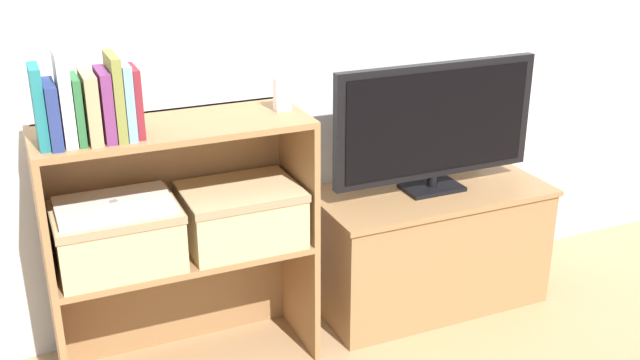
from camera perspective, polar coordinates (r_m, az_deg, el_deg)
ground_plane at (r=2.68m, az=1.46°, el=-13.16°), size 16.00×16.00×0.00m
tv_stand at (r=2.91m, az=8.25°, el=-4.97°), size 0.88×0.43×0.47m
tv at (r=2.73m, az=8.81°, el=4.27°), size 0.80×0.14×0.48m
bookshelf_lower_tier at (r=2.58m, az=-10.56°, el=-7.76°), size 0.83×0.33×0.43m
bookshelf_upper_tier at (r=2.40m, az=-11.25°, el=1.15°), size 0.83×0.33×0.42m
book_teal at (r=2.17m, az=-20.65°, el=5.24°), size 0.03×0.12×0.23m
book_navy at (r=2.17m, az=-19.74°, el=4.75°), size 0.03×0.15×0.18m
book_ivory at (r=2.17m, az=-18.90°, el=5.92°), size 0.03×0.13×0.26m
book_forest at (r=2.18m, az=-18.01°, el=5.15°), size 0.02×0.13×0.19m
book_tan at (r=2.18m, az=-17.10°, el=5.35°), size 0.03×0.16×0.19m
book_plum at (r=2.18m, az=-16.07°, el=5.55°), size 0.03×0.15×0.20m
book_olive at (r=2.18m, az=-15.33°, el=6.17°), size 0.03×0.16×0.24m
book_skyblue at (r=2.19m, az=-14.56°, el=5.95°), size 0.02×0.15×0.21m
book_maroon at (r=2.20m, az=-13.89°, el=5.86°), size 0.02×0.13×0.20m
baby_monitor at (r=2.38m, az=-2.89°, el=6.56°), size 0.05×0.04×0.14m
storage_basket_left at (r=2.37m, az=-15.20°, el=-3.93°), size 0.37×0.30×0.19m
storage_basket_right at (r=2.45m, az=-6.06°, el=-2.43°), size 0.37×0.30×0.19m
laptop at (r=2.33m, az=-15.42°, el=-1.84°), size 0.34×0.24×0.02m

